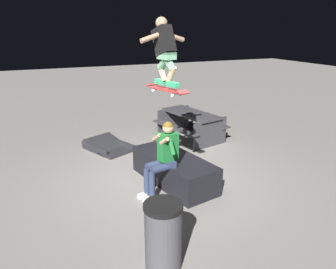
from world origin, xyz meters
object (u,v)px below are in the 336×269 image
object	(u,v)px
kicker_ramp	(109,147)
picnic_table_back	(191,121)
ledge_box_main	(174,169)
trash_bin	(163,236)
skateboard	(167,90)
person_sitting_on_ledge	(163,155)
skater_airborne	(165,48)

from	to	relation	value
kicker_ramp	picnic_table_back	xyz separation A→B (m)	(-0.08, -2.25, 0.44)
ledge_box_main	trash_bin	world-z (taller)	trash_bin
skateboard	picnic_table_back	size ratio (longest dim) A/B	0.53
skateboard	ledge_box_main	bearing A→B (deg)	-52.05
skateboard	picnic_table_back	bearing A→B (deg)	-36.24
kicker_ramp	picnic_table_back	world-z (taller)	picnic_table_back
ledge_box_main	picnic_table_back	world-z (taller)	picnic_table_back
person_sitting_on_ledge	skater_airborne	xyz separation A→B (m)	(0.24, -0.14, 1.82)
trash_bin	picnic_table_back	bearing A→B (deg)	-31.33
skater_airborne	picnic_table_back	bearing A→B (deg)	-37.09
person_sitting_on_ledge	trash_bin	xyz separation A→B (m)	(-1.74, 0.72, -0.32)
ledge_box_main	trash_bin	size ratio (longest dim) A/B	2.13
ledge_box_main	kicker_ramp	xyz separation A→B (m)	(2.26, 0.75, -0.22)
skateboard	picnic_table_back	distance (m)	3.25
person_sitting_on_ledge	skateboard	world-z (taller)	skateboard
ledge_box_main	skater_airborne	distance (m)	2.34
skateboard	kicker_ramp	distance (m)	3.11
ledge_box_main	trash_bin	bearing A→B (deg)	152.19
skateboard	picnic_table_back	world-z (taller)	skateboard
picnic_table_back	trash_bin	bearing A→B (deg)	148.67
person_sitting_on_ledge	kicker_ramp	size ratio (longest dim) A/B	1.00
skateboard	kicker_ramp	bearing A→B (deg)	11.93
ledge_box_main	skater_airborne	world-z (taller)	skater_airborne
ledge_box_main	skater_airborne	xyz separation A→B (m)	(-0.13, 0.25, 2.32)
ledge_box_main	person_sitting_on_ledge	world-z (taller)	person_sitting_on_ledge
skateboard	person_sitting_on_ledge	bearing A→B (deg)	140.40
kicker_ramp	trash_bin	world-z (taller)	trash_bin
person_sitting_on_ledge	kicker_ramp	world-z (taller)	person_sitting_on_ledge
kicker_ramp	ledge_box_main	bearing A→B (deg)	-161.69
ledge_box_main	kicker_ramp	world-z (taller)	ledge_box_main
skateboard	skater_airborne	world-z (taller)	skater_airborne
ledge_box_main	kicker_ramp	size ratio (longest dim) A/B	1.40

